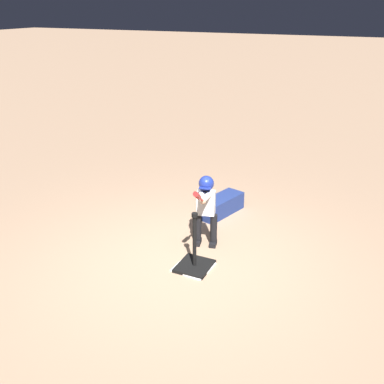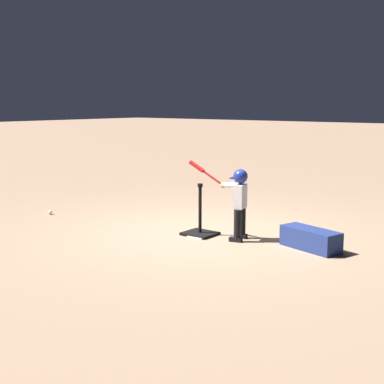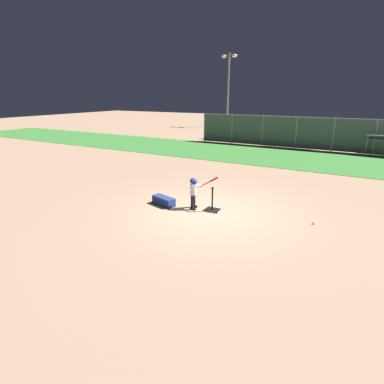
# 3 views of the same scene
# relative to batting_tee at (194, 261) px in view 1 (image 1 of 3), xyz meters

# --- Properties ---
(ground_plane) EXTENTS (90.00, 90.00, 0.00)m
(ground_plane) POSITION_rel_batting_tee_xyz_m (0.02, -0.15, -0.10)
(ground_plane) COLOR #93755B
(home_plate) EXTENTS (0.46, 0.46, 0.02)m
(home_plate) POSITION_rel_batting_tee_xyz_m (0.01, -0.01, -0.09)
(home_plate) COLOR white
(home_plate) RESTS_ON ground_plane
(batting_tee) EXTENTS (0.46, 0.42, 0.77)m
(batting_tee) POSITION_rel_batting_tee_xyz_m (0.00, 0.00, 0.00)
(batting_tee) COLOR black
(batting_tee) RESTS_ON ground_plane
(batter_child) EXTENTS (0.88, 0.39, 1.12)m
(batter_child) POSITION_rel_batting_tee_xyz_m (-0.59, -0.11, 0.55)
(batter_child) COLOR black
(batter_child) RESTS_ON ground_plane
(equipment_bag) EXTENTS (0.89, 0.53, 0.28)m
(equipment_bag) POSITION_rel_batting_tee_xyz_m (-1.64, -0.30, 0.04)
(equipment_bag) COLOR navy
(equipment_bag) RESTS_ON ground_plane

